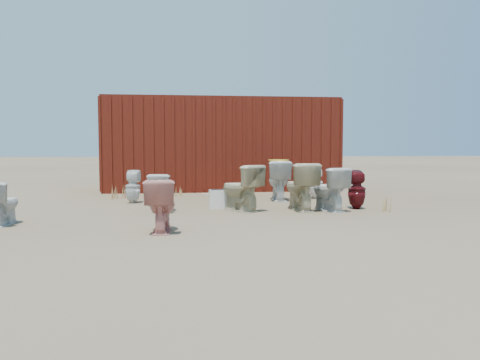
{
  "coord_description": "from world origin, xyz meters",
  "views": [
    {
      "loc": [
        -0.95,
        -7.59,
        1.13
      ],
      "look_at": [
        0.0,
        0.6,
        0.55
      ],
      "focal_mm": 35.0,
      "sensor_mm": 36.0,
      "label": 1
    }
  ],
  "objects": [
    {
      "name": "yellow_lid",
      "position": [
        1.01,
        2.2,
        0.85
      ],
      "size": [
        0.43,
        0.53,
        0.02
      ],
      "primitive_type": "ellipsoid",
      "color": "gold",
      "rests_on": "toilet_back_yellowlid"
    },
    {
      "name": "shipping_container",
      "position": [
        0.0,
        5.2,
        1.2
      ],
      "size": [
        6.0,
        2.4,
        2.4
      ],
      "primitive_type": "cube",
      "color": "#440C0B",
      "rests_on": "ground"
    },
    {
      "name": "loose_lid_far",
      "position": [
        -1.55,
        3.1,
        0.01
      ],
      "size": [
        0.36,
        0.47,
        0.02
      ],
      "primitive_type": "ellipsoid",
      "rotation": [
        0.0,
        0.0,
        0.0
      ],
      "color": "beige",
      "rests_on": "ground"
    },
    {
      "name": "weed_clump_b",
      "position": [
        0.06,
        2.79,
        0.12
      ],
      "size": [
        0.32,
        0.32,
        0.24
      ],
      "primitive_type": "cone",
      "color": "olive",
      "rests_on": "ground"
    },
    {
      "name": "weed_clump_f",
      "position": [
        2.61,
        0.33,
        0.12
      ],
      "size": [
        0.28,
        0.28,
        0.23
      ],
      "primitive_type": "cone",
      "color": "olive",
      "rests_on": "ground"
    },
    {
      "name": "toilet_back_e",
      "position": [
        1.88,
        2.39,
        0.35
      ],
      "size": [
        0.35,
        0.35,
        0.7
      ],
      "primitive_type": "imported",
      "rotation": [
        0.0,
        0.0,
        3.25
      ],
      "color": "white",
      "rests_on": "ground"
    },
    {
      "name": "weed_clump_d",
      "position": [
        -1.15,
        3.35,
        0.11
      ],
      "size": [
        0.3,
        0.3,
        0.23
      ],
      "primitive_type": "cone",
      "color": "olive",
      "rests_on": "ground"
    },
    {
      "name": "toilet_back_beige_left",
      "position": [
        0.01,
        0.59,
        0.41
      ],
      "size": [
        0.85,
        0.92,
        0.82
      ],
      "primitive_type": "imported",
      "rotation": [
        0.0,
        0.0,
        3.77
      ],
      "color": "#BFB28C",
      "rests_on": "ground"
    },
    {
      "name": "weed_clump_a",
      "position": [
        -2.44,
        2.85,
        0.15
      ],
      "size": [
        0.36,
        0.36,
        0.3
      ],
      "primitive_type": "cone",
      "color": "olive",
      "rests_on": "ground"
    },
    {
      "name": "toilet_front_maroon",
      "position": [
        2.16,
        0.63,
        0.36
      ],
      "size": [
        0.32,
        0.33,
        0.71
      ],
      "primitive_type": "imported",
      "rotation": [
        0.0,
        0.0,
        3.14
      ],
      "color": "#560E12",
      "rests_on": "ground"
    },
    {
      "name": "toilet_back_beige_right",
      "position": [
        1.08,
        0.58,
        0.43
      ],
      "size": [
        0.57,
        0.88,
        0.85
      ],
      "primitive_type": "imported",
      "rotation": [
        0.0,
        0.0,
        3.26
      ],
      "color": "#C1B48D",
      "rests_on": "ground"
    },
    {
      "name": "toilet_front_a",
      "position": [
        -3.6,
        -0.5,
        0.32
      ],
      "size": [
        0.42,
        0.66,
        0.64
      ],
      "primitive_type": "imported",
      "rotation": [
        0.0,
        0.0,
        3.04
      ],
      "color": "silver",
      "rests_on": "ground"
    },
    {
      "name": "toilet_front_e",
      "position": [
        1.56,
        0.43,
        0.39
      ],
      "size": [
        0.65,
        0.86,
        0.77
      ],
      "primitive_type": "imported",
      "rotation": [
        0.0,
        0.0,
        3.46
      ],
      "color": "silver",
      "rests_on": "ground"
    },
    {
      "name": "toilet_front_pink",
      "position": [
        -1.28,
        -1.32,
        0.36
      ],
      "size": [
        0.42,
        0.71,
        0.71
      ],
      "primitive_type": "imported",
      "rotation": [
        0.0,
        0.0,
        3.11
      ],
      "color": "#DA877E",
      "rests_on": "ground"
    },
    {
      "name": "toilet_back_a",
      "position": [
        -2.02,
        2.02,
        0.33
      ],
      "size": [
        0.32,
        0.33,
        0.67
      ],
      "primitive_type": "imported",
      "rotation": [
        0.0,
        0.0,
        3.06
      ],
      "color": "silver",
      "rests_on": "ground"
    },
    {
      "name": "loose_tank",
      "position": [
        -0.28,
        0.97,
        0.17
      ],
      "size": [
        0.52,
        0.25,
        0.35
      ],
      "primitive_type": "cube",
      "rotation": [
        0.0,
        0.0,
        0.11
      ],
      "color": "white",
      "rests_on": "ground"
    },
    {
      "name": "ground",
      "position": [
        0.0,
        0.0,
        0.0
      ],
      "size": [
        100.0,
        100.0,
        0.0
      ],
      "primitive_type": "plane",
      "color": "brown",
      "rests_on": "ground"
    },
    {
      "name": "weed_clump_e",
      "position": [
        1.77,
        3.3,
        0.14
      ],
      "size": [
        0.34,
        0.34,
        0.29
      ],
      "primitive_type": "cone",
      "color": "olive",
      "rests_on": "ground"
    },
    {
      "name": "loose_lid_near",
      "position": [
        -0.39,
        3.5,
        0.01
      ],
      "size": [
        0.53,
        0.6,
        0.02
      ],
      "primitive_type": "ellipsoid",
      "rotation": [
        0.0,
        0.0,
        0.36
      ],
      "color": "tan",
      "rests_on": "ground"
    },
    {
      "name": "toilet_back_yellowlid",
      "position": [
        1.01,
        2.2,
        0.42
      ],
      "size": [
        0.53,
        0.86,
        0.84
      ],
      "primitive_type": "imported",
      "rotation": [
        0.0,
        0.0,
        3.06
      ],
      "color": "silver",
      "rests_on": "ground"
    },
    {
      "name": "toilet_front_c",
      "position": [
        -1.35,
        0.64,
        0.34
      ],
      "size": [
        0.51,
        0.73,
        0.67
      ],
      "primitive_type": "imported",
      "rotation": [
        0.0,
        0.0,
        2.91
      ],
      "color": "silver",
      "rests_on": "ground"
    },
    {
      "name": "weed_clump_c",
      "position": [
        1.87,
        2.89,
        0.15
      ],
      "size": [
        0.36,
        0.36,
        0.31
      ],
      "primitive_type": "cone",
      "color": "olive",
      "rests_on": "ground"
    }
  ]
}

